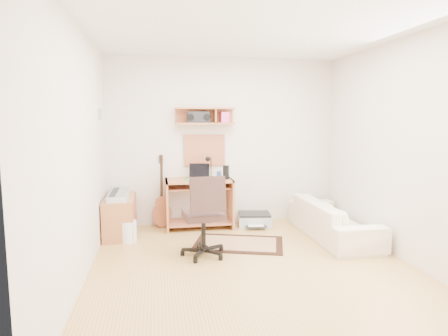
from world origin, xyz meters
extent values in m
cube|color=tan|center=(0.00, 0.00, -0.01)|extent=(3.60, 4.00, 0.01)
cube|color=white|center=(0.00, 0.00, 2.60)|extent=(3.60, 4.00, 0.01)
cube|color=silver|center=(0.00, 2.00, 1.30)|extent=(3.60, 0.01, 2.60)
cube|color=silver|center=(-1.80, 0.00, 1.30)|extent=(0.01, 4.00, 2.60)
cube|color=silver|center=(1.80, 0.00, 1.30)|extent=(0.01, 4.00, 2.60)
cube|color=#BA7041|center=(-0.30, 1.88, 1.70)|extent=(0.90, 0.25, 0.26)
cube|color=#A58652|center=(-0.30, 1.98, 1.17)|extent=(0.64, 0.03, 0.49)
cube|color=#4C8CBF|center=(-1.79, 1.50, 1.72)|extent=(0.02, 0.20, 0.15)
cylinder|color=black|center=(-0.01, 1.68, 0.85)|extent=(0.09, 0.09, 0.21)
cylinder|color=#384FAA|center=(-0.10, 1.83, 0.80)|extent=(0.07, 0.07, 0.10)
cube|color=black|center=(-0.41, 1.87, 1.68)|extent=(0.33, 0.15, 0.17)
cube|color=#CCB889|center=(0.01, 0.84, 0.01)|extent=(1.34, 1.09, 0.02)
cube|color=#BA7041|center=(-1.58, 1.55, 0.28)|extent=(0.40, 0.90, 0.55)
cube|color=#B2B5BA|center=(-1.58, 1.55, 0.59)|extent=(0.26, 0.83, 0.07)
cylinder|color=white|center=(-1.45, 1.20, 0.14)|extent=(0.31, 0.31, 0.29)
cube|color=#A5A8AA|center=(0.44, 1.69, 0.09)|extent=(0.54, 0.45, 0.19)
imported|color=beige|center=(1.38, 0.93, 0.35)|extent=(0.52, 1.77, 0.69)
camera|label=1|loc=(-1.03, -4.07, 1.66)|focal=31.22mm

